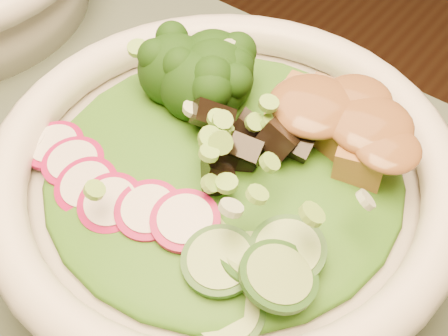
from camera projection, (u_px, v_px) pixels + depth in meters
The scene contains 9 objects.
salad_bowl at pixel (224, 189), 0.41m from camera, with size 0.30×0.30×0.08m.
lettuce_bed at pixel (224, 167), 0.39m from camera, with size 0.23×0.23×0.03m, color #216314.
broccoli_florets at pixel (194, 75), 0.42m from camera, with size 0.09×0.08×0.05m, color black, non-canonical shape.
radish_slices at pixel (106, 189), 0.38m from camera, with size 0.12×0.04×0.02m, color #9C0C44, non-canonical shape.
cucumber_slices at pixel (256, 249), 0.34m from camera, with size 0.08×0.08×0.04m, color #93B866, non-canonical shape.
mushroom_heap at pixel (245, 145), 0.38m from camera, with size 0.08×0.08×0.04m, color black, non-canonical shape.
tofu_cubes at pixel (333, 133), 0.39m from camera, with size 0.10×0.07×0.04m, color #A87438, non-canonical shape.
peanut_sauce at pixel (336, 116), 0.38m from camera, with size 0.08×0.06×0.02m, color brown.
scallion_garnish at pixel (224, 137), 0.37m from camera, with size 0.22×0.22×0.03m, color #7FBC42, non-canonical shape.
Camera 1 is at (0.16, -0.02, 1.11)m, focal length 50.00 mm.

